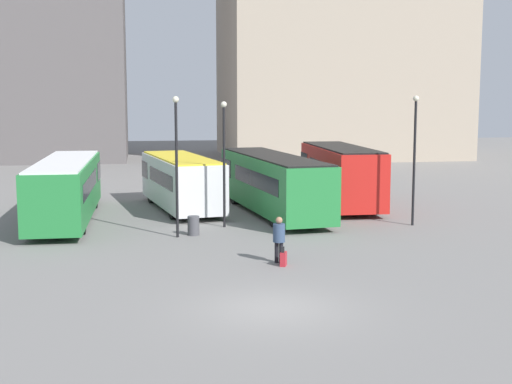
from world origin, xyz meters
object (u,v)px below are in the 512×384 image
(lamp_post_1, at_px, (415,150))
(bus_1, at_px, (181,181))
(bus_2, at_px, (272,182))
(lamp_post_2, at_px, (176,156))
(trash_bin, at_px, (193,226))
(bus_3, at_px, (340,174))
(traveler, at_px, (279,236))
(bus_0, at_px, (66,187))
(lamp_post_0, at_px, (224,154))
(suitcase, at_px, (283,259))

(lamp_post_1, bearing_deg, bus_1, 147.81)
(bus_2, bearing_deg, bus_1, 59.04)
(lamp_post_2, relative_size, trash_bin, 7.17)
(bus_3, relative_size, trash_bin, 11.26)
(bus_3, xyz_separation_m, lamp_post_2, (-9.47, -7.58, 1.76))
(bus_2, xyz_separation_m, lamp_post_2, (-5.24, -5.70, 1.89))
(traveler, xyz_separation_m, lamp_post_2, (-3.43, 5.43, 2.54))
(bus_2, bearing_deg, lamp_post_1, -134.38)
(bus_0, bearing_deg, lamp_post_0, -112.07)
(lamp_post_1, relative_size, lamp_post_2, 1.01)
(bus_2, bearing_deg, bus_3, -72.84)
(lamp_post_2, bearing_deg, bus_1, 85.49)
(lamp_post_1, bearing_deg, traveler, -139.84)
(lamp_post_1, bearing_deg, trash_bin, -175.85)
(bus_3, relative_size, traveler, 5.59)
(bus_1, distance_m, suitcase, 14.08)
(bus_1, relative_size, bus_2, 0.77)
(lamp_post_2, height_order, trash_bin, lamp_post_2)
(lamp_post_0, relative_size, trash_bin, 6.89)
(bus_0, distance_m, bus_2, 10.43)
(lamp_post_0, bearing_deg, suitcase, -81.60)
(bus_1, xyz_separation_m, bus_2, (4.63, -2.08, 0.11))
(bus_3, distance_m, suitcase, 14.87)
(lamp_post_0, distance_m, trash_bin, 3.83)
(bus_1, xyz_separation_m, lamp_post_0, (1.69, -5.66, 1.88))
(bus_0, height_order, bus_3, bus_3)
(bus_3, height_order, trash_bin, bus_3)
(bus_1, bearing_deg, bus_3, -101.03)
(bus_3, height_order, traveler, bus_3)
(bus_1, relative_size, lamp_post_0, 1.64)
(traveler, bearing_deg, lamp_post_2, 53.62)
(bus_0, distance_m, lamp_post_0, 8.30)
(lamp_post_0, bearing_deg, lamp_post_2, -137.42)
(bus_3, xyz_separation_m, traveler, (-6.04, -13.01, -0.78))
(bus_1, height_order, bus_2, bus_2)
(bus_0, distance_m, bus_3, 14.83)
(bus_1, relative_size, lamp_post_1, 1.57)
(bus_3, height_order, suitcase, bus_3)
(lamp_post_2, distance_m, trash_bin, 3.23)
(bus_2, relative_size, lamp_post_0, 2.12)
(suitcase, bearing_deg, bus_2, 12.85)
(bus_2, height_order, lamp_post_2, lamp_post_2)
(bus_0, distance_m, lamp_post_1, 16.99)
(bus_1, distance_m, bus_3, 8.86)
(suitcase, xyz_separation_m, lamp_post_2, (-3.49, 5.95, 3.30))
(suitcase, relative_size, lamp_post_1, 0.12)
(suitcase, xyz_separation_m, trash_bin, (-2.78, 6.31, 0.16))
(lamp_post_0, height_order, lamp_post_1, lamp_post_1)
(bus_0, xyz_separation_m, suitcase, (8.67, -11.20, -1.38))
(bus_0, bearing_deg, bus_3, -80.29)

